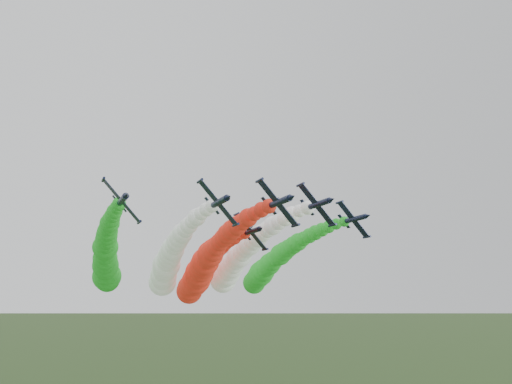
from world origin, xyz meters
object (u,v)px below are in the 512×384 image
jet_lead (205,266)px  jet_inner_right (236,262)px  jet_outer_right (269,267)px  jet_outer_left (106,262)px  jet_inner_left (168,264)px  jet_trail (197,277)px

jet_lead → jet_inner_right: size_ratio=1.00×
jet_lead → jet_outer_right: jet_outer_right is taller
jet_outer_left → jet_outer_right: size_ratio=1.00×
jet_lead → jet_outer_right: 26.58m
jet_outer_right → jet_outer_left: bearing=-178.6°
jet_lead → jet_outer_left: (-21.04, 12.71, 1.18)m
jet_inner_left → jet_inner_right: (17.01, -0.94, 0.87)m
jet_inner_left → jet_outer_right: jet_outer_right is taller
jet_inner_right → jet_inner_left: bearing=176.9°
jet_outer_right → jet_trail: (-18.47, 7.81, -2.79)m
jet_inner_right → jet_outer_right: jet_inner_right is taller
jet_outer_left → jet_outer_right: 43.77m
jet_trail → jet_lead: bearing=-101.1°
jet_outer_right → jet_inner_left: bearing=-164.4°
jet_lead → jet_inner_left: (-7.56, 5.33, 0.45)m
jet_lead → jet_trail: jet_lead is taller
jet_inner_left → jet_lead: bearing=-35.2°
jet_outer_left → jet_trail: 26.97m
jet_outer_left → jet_inner_right: bearing=-15.3°
jet_inner_right → jet_outer_right: (13.27, 9.38, -0.40)m
jet_lead → jet_inner_right: bearing=24.9°
jet_lead → jet_inner_left: jet_inner_left is taller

